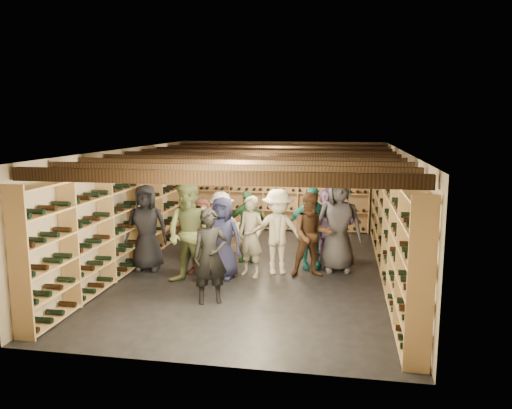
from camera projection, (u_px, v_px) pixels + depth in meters
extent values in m
plane|color=black|center=(257.00, 270.00, 10.02)|extent=(8.00, 8.00, 0.00)
cube|color=tan|center=(282.00, 186.00, 13.70)|extent=(5.50, 0.02, 2.40)
cube|color=tan|center=(200.00, 271.00, 5.93)|extent=(5.50, 0.02, 2.40)
cube|color=tan|center=(126.00, 207.00, 10.28)|extent=(0.02, 8.00, 2.40)
cube|color=tan|center=(401.00, 216.00, 9.35)|extent=(0.02, 8.00, 2.40)
cube|color=beige|center=(257.00, 150.00, 9.62)|extent=(5.50, 8.00, 0.01)
cube|color=black|center=(209.00, 178.00, 6.24)|extent=(5.40, 0.12, 0.18)
cube|color=black|center=(226.00, 171.00, 7.09)|extent=(5.40, 0.12, 0.18)
cube|color=black|center=(238.00, 165.00, 7.94)|extent=(5.40, 0.12, 0.18)
cube|color=black|center=(249.00, 161.00, 8.79)|extent=(5.40, 0.12, 0.18)
cube|color=black|center=(257.00, 157.00, 9.64)|extent=(5.40, 0.12, 0.18)
cube|color=black|center=(264.00, 154.00, 10.49)|extent=(5.40, 0.12, 0.18)
cube|color=black|center=(270.00, 152.00, 11.34)|extent=(5.40, 0.12, 0.18)
cube|color=black|center=(275.00, 150.00, 12.19)|extent=(5.40, 0.12, 0.18)
cube|color=black|center=(280.00, 148.00, 13.04)|extent=(5.40, 0.12, 0.18)
cube|color=tan|center=(134.00, 213.00, 10.27)|extent=(0.32, 7.50, 2.15)
cube|color=tan|center=(391.00, 222.00, 9.40)|extent=(0.32, 7.50, 2.15)
cube|color=tan|center=(281.00, 191.00, 13.56)|extent=(4.70, 0.30, 2.15)
cube|color=tan|center=(224.00, 248.00, 11.43)|extent=(0.59, 0.50, 0.17)
cube|color=tan|center=(224.00, 240.00, 11.40)|extent=(0.59, 0.50, 0.17)
cube|color=tan|center=(224.00, 233.00, 11.38)|extent=(0.59, 0.50, 0.17)
cube|color=tan|center=(224.00, 226.00, 11.35)|extent=(0.59, 0.50, 0.17)
cube|color=tan|center=(224.00, 219.00, 11.32)|extent=(0.59, 0.50, 0.17)
cube|color=tan|center=(237.00, 241.00, 12.09)|extent=(0.51, 0.35, 0.17)
cube|color=tan|center=(237.00, 234.00, 12.07)|extent=(0.51, 0.35, 0.17)
cube|color=tan|center=(237.00, 227.00, 12.04)|extent=(0.51, 0.35, 0.17)
cube|color=tan|center=(337.00, 253.00, 11.00)|extent=(0.51, 0.34, 0.17)
imported|color=black|center=(146.00, 227.00, 9.92)|extent=(0.92, 0.68, 1.73)
imported|color=black|center=(210.00, 256.00, 8.10)|extent=(0.67, 0.56, 1.57)
imported|color=#556138|center=(190.00, 234.00, 8.94)|extent=(1.10, 0.97, 1.91)
imported|color=beige|center=(278.00, 232.00, 9.69)|extent=(1.21, 0.92, 1.66)
imported|color=#217E78|center=(311.00, 227.00, 10.05)|extent=(1.05, 0.63, 1.68)
imported|color=brown|center=(201.00, 236.00, 9.73)|extent=(1.40, 0.50, 1.49)
imported|color=#202344|center=(223.00, 238.00, 9.40)|extent=(0.83, 0.61, 1.56)
imported|color=gray|center=(251.00, 236.00, 9.52)|extent=(0.67, 0.58, 1.55)
imported|color=#412A1A|center=(312.00, 235.00, 9.49)|extent=(0.91, 0.77, 1.63)
imported|color=beige|center=(221.00, 227.00, 10.53)|extent=(1.05, 0.71, 1.49)
imported|color=#204324|center=(247.00, 226.00, 10.56)|extent=(0.92, 0.46, 1.52)
imported|color=#825A92|center=(329.00, 221.00, 10.92)|extent=(1.51, 0.72, 1.57)
imported|color=#3A383E|center=(338.00, 224.00, 9.83)|extent=(1.01, 0.76, 1.89)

